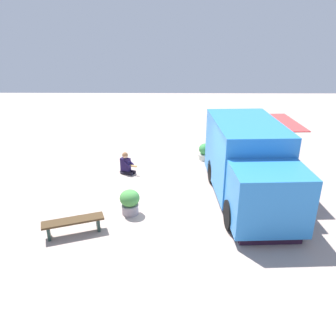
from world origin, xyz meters
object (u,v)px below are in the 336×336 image
Objects in this scene: food_truck at (249,166)px; planter_flowering_near at (130,201)px; plaza_bench at (73,223)px; planter_flowering_far at (205,152)px; person_customer at (126,165)px.

food_truck is 6.79× the size of planter_flowering_near.
food_truck reaches higher than plaza_bench.
food_truck reaches higher than planter_flowering_far.
food_truck is at bearing 154.62° from person_customer.
food_truck is at bearing 106.43° from planter_flowering_far.
plaza_bench is (5.36, 2.24, -0.86)m from food_truck.
planter_flowering_far is at bearing -120.52° from planter_flowering_near.
planter_flowering_far is (-3.32, -1.58, -0.02)m from person_customer.
planter_flowering_near is at bearing 99.16° from person_customer.
food_truck is 4.11m from planter_flowering_near.
plaza_bench is (0.96, 4.33, -0.01)m from person_customer.
planter_flowering_far is (1.08, -3.66, -0.86)m from food_truck.
food_truck reaches higher than person_customer.
person_customer is at bearing -80.84° from planter_flowering_near.
plaza_bench is at bearing 54.06° from planter_flowering_far.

